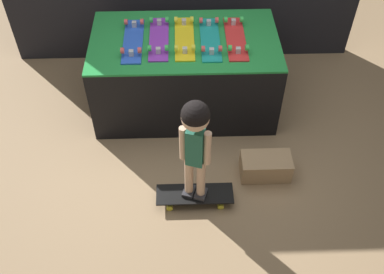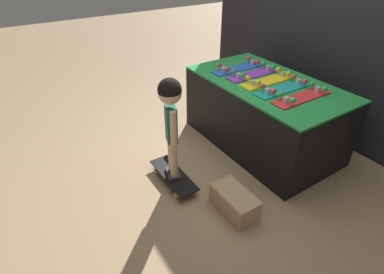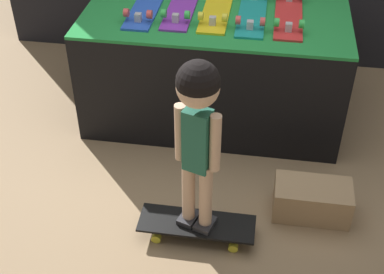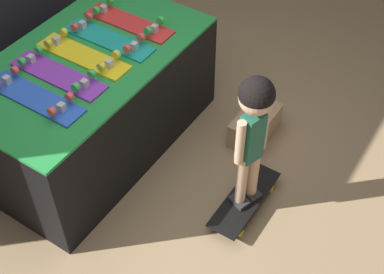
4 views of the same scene
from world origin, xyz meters
name	(u,v)px [view 3 (image 3 of 4)]	position (x,y,z in m)	size (l,w,h in m)	color
ground_plane	(204,156)	(0.00, 0.00, 0.00)	(16.00, 16.00, 0.00)	#9E7F5B
display_rack	(215,64)	(0.00, 0.54, 0.39)	(1.71, 0.98, 0.77)	black
skateboard_blue_on_rack	(146,6)	(-0.46, 0.52, 0.79)	(0.18, 0.67, 0.09)	blue
skateboard_purple_on_rack	(182,6)	(-0.23, 0.55, 0.79)	(0.18, 0.67, 0.09)	purple
skateboard_yellow_on_rack	(217,9)	(0.00, 0.54, 0.79)	(0.18, 0.67, 0.09)	yellow
skateboard_teal_on_rack	(252,12)	(0.23, 0.52, 0.79)	(0.18, 0.67, 0.09)	teal
skateboard_red_on_rack	(289,14)	(0.46, 0.53, 0.79)	(0.18, 0.67, 0.09)	red
skateboard_on_floor	(197,225)	(0.05, -0.67, 0.07)	(0.64, 0.21, 0.09)	black
child	(198,119)	(0.05, -0.67, 0.80)	(0.23, 0.20, 1.01)	#2D2D33
storage_box	(312,200)	(0.68, -0.41, 0.10)	(0.43, 0.24, 0.20)	tan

